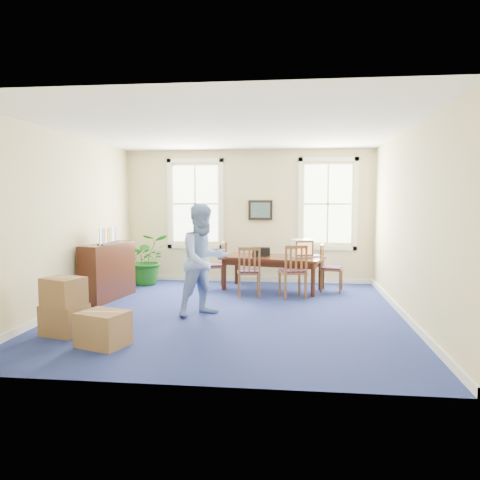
# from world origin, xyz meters

# --- Properties ---
(floor) EXTENTS (6.50, 6.50, 0.00)m
(floor) POSITION_xyz_m (0.00, 0.00, 0.00)
(floor) COLOR navy
(floor) RESTS_ON ground
(ceiling) EXTENTS (6.50, 6.50, 0.00)m
(ceiling) POSITION_xyz_m (0.00, 0.00, 3.20)
(ceiling) COLOR white
(ceiling) RESTS_ON ground
(wall_back) EXTENTS (6.50, 0.00, 6.50)m
(wall_back) POSITION_xyz_m (0.00, 3.25, 1.60)
(wall_back) COLOR beige
(wall_back) RESTS_ON ground
(wall_front) EXTENTS (6.50, 0.00, 6.50)m
(wall_front) POSITION_xyz_m (0.00, -3.25, 1.60)
(wall_front) COLOR beige
(wall_front) RESTS_ON ground
(wall_left) EXTENTS (0.00, 6.50, 6.50)m
(wall_left) POSITION_xyz_m (-3.00, 0.00, 1.60)
(wall_left) COLOR beige
(wall_left) RESTS_ON ground
(wall_right) EXTENTS (0.00, 6.50, 6.50)m
(wall_right) POSITION_xyz_m (3.00, 0.00, 1.60)
(wall_right) COLOR beige
(wall_right) RESTS_ON ground
(baseboard_back) EXTENTS (6.00, 0.04, 0.12)m
(baseboard_back) POSITION_xyz_m (0.00, 3.22, 0.06)
(baseboard_back) COLOR white
(baseboard_back) RESTS_ON ground
(baseboard_left) EXTENTS (0.04, 6.50, 0.12)m
(baseboard_left) POSITION_xyz_m (-2.97, 0.00, 0.06)
(baseboard_left) COLOR white
(baseboard_left) RESTS_ON ground
(baseboard_right) EXTENTS (0.04, 6.50, 0.12)m
(baseboard_right) POSITION_xyz_m (2.97, 0.00, 0.06)
(baseboard_right) COLOR white
(baseboard_right) RESTS_ON ground
(window_left) EXTENTS (1.40, 0.12, 2.20)m
(window_left) POSITION_xyz_m (-1.30, 3.23, 1.90)
(window_left) COLOR white
(window_left) RESTS_ON ground
(window_right) EXTENTS (1.40, 0.12, 2.20)m
(window_right) POSITION_xyz_m (1.90, 3.23, 1.90)
(window_right) COLOR white
(window_right) RESTS_ON ground
(wall_picture) EXTENTS (0.58, 0.06, 0.48)m
(wall_picture) POSITION_xyz_m (0.30, 3.20, 1.75)
(wall_picture) COLOR black
(wall_picture) RESTS_ON ground
(conference_table) EXTENTS (2.37, 1.50, 0.75)m
(conference_table) POSITION_xyz_m (0.64, 2.22, 0.37)
(conference_table) COLOR #3D1B0F
(conference_table) RESTS_ON ground
(crt_tv) EXTENTS (0.52, 0.55, 0.38)m
(crt_tv) POSITION_xyz_m (1.28, 2.27, 0.94)
(crt_tv) COLOR #B7B7BC
(crt_tv) RESTS_ON conference_table
(game_console) EXTENTS (0.17, 0.20, 0.05)m
(game_console) POSITION_xyz_m (1.58, 2.22, 0.77)
(game_console) COLOR white
(game_console) RESTS_ON conference_table
(equipment_bag) EXTENTS (0.41, 0.28, 0.19)m
(equipment_bag) POSITION_xyz_m (0.39, 2.27, 0.85)
(equipment_bag) COLOR black
(equipment_bag) RESTS_ON conference_table
(chair_near_left) EXTENTS (0.53, 0.53, 1.05)m
(chair_near_left) POSITION_xyz_m (0.19, 1.47, 0.52)
(chair_near_left) COLOR brown
(chair_near_left) RESTS_ON ground
(chair_near_right) EXTENTS (0.62, 0.62, 1.10)m
(chair_near_right) POSITION_xyz_m (1.09, 1.47, 0.55)
(chair_near_right) COLOR brown
(chair_near_right) RESTS_ON ground
(chair_end_left) EXTENTS (0.61, 0.61, 1.06)m
(chair_end_left) POSITION_xyz_m (-0.66, 2.22, 0.53)
(chair_end_left) COLOR brown
(chair_end_left) RESTS_ON ground
(chair_end_right) EXTENTS (0.54, 0.54, 1.03)m
(chair_end_right) POSITION_xyz_m (1.93, 2.22, 0.51)
(chair_end_right) COLOR brown
(chair_end_right) RESTS_ON ground
(man) EXTENTS (1.19, 1.18, 1.93)m
(man) POSITION_xyz_m (-0.44, -0.17, 0.96)
(man) COLOR #89A8EA
(man) RESTS_ON ground
(credenza) EXTENTS (0.66, 1.52, 1.16)m
(credenza) POSITION_xyz_m (-2.61, 0.90, 0.58)
(credenza) COLOR #3D1B0F
(credenza) RESTS_ON ground
(brochure_rack) EXTENTS (0.26, 0.78, 0.34)m
(brochure_rack) POSITION_xyz_m (-2.59, 0.90, 1.33)
(brochure_rack) COLOR #99999E
(brochure_rack) RESTS_ON credenza
(potted_plant) EXTENTS (1.34, 1.26, 1.20)m
(potted_plant) POSITION_xyz_m (-2.33, 2.57, 0.60)
(potted_plant) COLOR #145714
(potted_plant) RESTS_ON ground
(cardboard_boxes) EXTENTS (1.97, 1.97, 0.90)m
(cardboard_boxes) POSITION_xyz_m (-2.06, -1.46, 0.45)
(cardboard_boxes) COLOR olive
(cardboard_boxes) RESTS_ON ground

